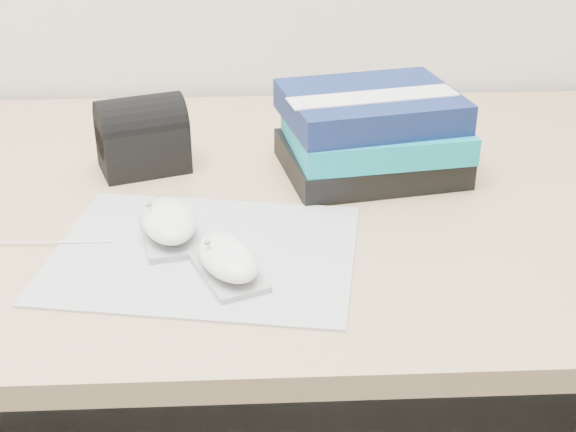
{
  "coord_description": "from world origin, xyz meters",
  "views": [
    {
      "loc": [
        -0.11,
        0.59,
        1.21
      ],
      "look_at": [
        -0.07,
        1.43,
        0.77
      ],
      "focal_mm": 50.0,
      "sensor_mm": 36.0,
      "label": 1
    }
  ],
  "objects_px": {
    "mouse_rear": "(169,222)",
    "book_stack": "(372,133)",
    "desk": "(326,306)",
    "mouse_front": "(228,260)",
    "pouch": "(142,135)"
  },
  "relations": [
    {
      "from": "book_stack",
      "to": "pouch",
      "type": "bearing_deg",
      "value": 176.21
    },
    {
      "from": "book_stack",
      "to": "mouse_rear",
      "type": "bearing_deg",
      "value": -144.8
    },
    {
      "from": "mouse_front",
      "to": "book_stack",
      "type": "height_order",
      "value": "book_stack"
    },
    {
      "from": "mouse_front",
      "to": "pouch",
      "type": "relative_size",
      "value": 0.87
    },
    {
      "from": "pouch",
      "to": "mouse_rear",
      "type": "bearing_deg",
      "value": -75.87
    },
    {
      "from": "pouch",
      "to": "desk",
      "type": "bearing_deg",
      "value": -4.78
    },
    {
      "from": "desk",
      "to": "book_stack",
      "type": "bearing_deg",
      "value": 0.79
    },
    {
      "from": "desk",
      "to": "book_stack",
      "type": "distance_m",
      "value": 0.3
    },
    {
      "from": "desk",
      "to": "mouse_rear",
      "type": "xyz_separation_m",
      "value": [
        -0.22,
        -0.19,
        0.26
      ]
    },
    {
      "from": "mouse_rear",
      "to": "pouch",
      "type": "distance_m",
      "value": 0.22
    },
    {
      "from": "book_stack",
      "to": "pouch",
      "type": "distance_m",
      "value": 0.33
    },
    {
      "from": "mouse_rear",
      "to": "book_stack",
      "type": "xyz_separation_m",
      "value": [
        0.27,
        0.19,
        0.03
      ]
    },
    {
      "from": "pouch",
      "to": "mouse_front",
      "type": "bearing_deg",
      "value": -67.29
    },
    {
      "from": "mouse_front",
      "to": "book_stack",
      "type": "relative_size",
      "value": 0.45
    },
    {
      "from": "mouse_front",
      "to": "pouch",
      "type": "bearing_deg",
      "value": 112.71
    }
  ]
}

